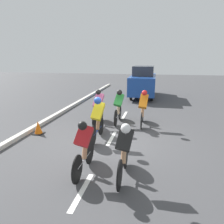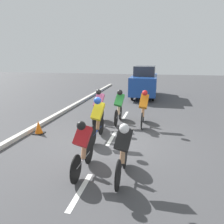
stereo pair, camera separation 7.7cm
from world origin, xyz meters
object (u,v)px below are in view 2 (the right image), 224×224
object	(u,v)px
cyclist_green	(119,106)
traffic_cone	(39,128)
cyclist_yellow	(98,117)
cyclist_pink	(99,106)
cyclist_orange	(144,107)
support_car	(144,82)
cyclist_black	(123,150)
cyclist_red	(83,145)

from	to	relation	value
cyclist_green	traffic_cone	world-z (taller)	cyclist_green
cyclist_yellow	cyclist_pink	bearing A→B (deg)	-75.77
cyclist_green	cyclist_orange	bearing A→B (deg)	173.08
cyclist_pink	cyclist_green	distance (m)	0.87
cyclist_yellow	support_car	bearing A→B (deg)	-96.10
cyclist_black	cyclist_green	distance (m)	4.44
cyclist_orange	cyclist_black	bearing A→B (deg)	87.72
cyclist_pink	cyclist_red	bearing A→B (deg)	99.88
cyclist_orange	cyclist_yellow	distance (m)	2.42
cyclist_yellow	cyclist_red	world-z (taller)	cyclist_yellow
cyclist_red	cyclist_green	bearing A→B (deg)	-91.36
cyclist_yellow	cyclist_green	bearing A→B (deg)	-99.15
traffic_cone	cyclist_orange	bearing A→B (deg)	-154.52
support_car	cyclist_pink	bearing A→B (deg)	78.98
cyclist_red	cyclist_green	world-z (taller)	cyclist_green
cyclist_pink	cyclist_black	bearing A→B (deg)	112.56
cyclist_black	cyclist_red	size ratio (longest dim) A/B	1.03
cyclist_orange	support_car	xyz separation A→B (m)	(0.43, -6.92, 0.29)
cyclist_yellow	support_car	xyz separation A→B (m)	(-0.95, -8.91, 0.25)
cyclist_black	cyclist_yellow	distance (m)	2.54
cyclist_black	support_car	distance (m)	11.15
cyclist_red	support_car	xyz separation A→B (m)	(-0.71, -11.08, 0.35)
cyclist_pink	support_car	world-z (taller)	support_car
cyclist_black	cyclist_red	bearing A→B (deg)	-3.68
cyclist_black	cyclist_pink	world-z (taller)	cyclist_pink
cyclist_orange	cyclist_red	size ratio (longest dim) A/B	1.04
cyclist_black	cyclist_orange	bearing A→B (deg)	-92.28
traffic_cone	cyclist_pink	bearing A→B (deg)	-141.11
cyclist_yellow	cyclist_red	xyz separation A→B (m)	(-0.24, 2.17, -0.09)
cyclist_yellow	cyclist_pink	world-z (taller)	cyclist_yellow
cyclist_red	support_car	world-z (taller)	support_car
cyclist_red	support_car	size ratio (longest dim) A/B	0.36
cyclist_yellow	traffic_cone	bearing A→B (deg)	-5.29
support_car	traffic_cone	world-z (taller)	support_car
cyclist_red	support_car	distance (m)	11.11
cyclist_green	support_car	bearing A→B (deg)	-95.14
cyclist_yellow	traffic_cone	world-z (taller)	cyclist_yellow
cyclist_green	cyclist_red	bearing A→B (deg)	88.64
cyclist_red	traffic_cone	world-z (taller)	cyclist_red
cyclist_orange	cyclist_pink	world-z (taller)	cyclist_pink
cyclist_black	cyclist_red	xyz separation A→B (m)	(0.97, -0.06, -0.01)
cyclist_orange	traffic_cone	size ratio (longest dim) A/B	3.43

